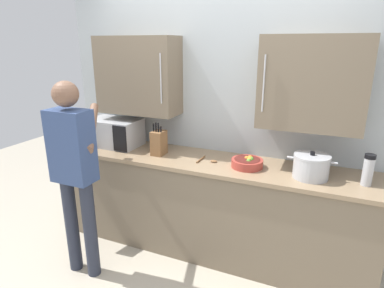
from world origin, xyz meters
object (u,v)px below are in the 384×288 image
fruit_bowl (247,162)px  stock_pot (311,166)px  thermos_flask (368,170)px  microwave_oven (111,132)px  person_figure (74,165)px  knife_block (159,143)px  wooden_spoon (208,160)px

fruit_bowl → stock_pot: 0.52m
stock_pot → thermos_flask: (0.39, 0.01, 0.03)m
microwave_oven → thermos_flask: bearing=-1.7°
fruit_bowl → person_figure: person_figure is taller
fruit_bowl → thermos_flask: (0.91, -0.01, 0.08)m
microwave_oven → person_figure: bearing=-75.5°
knife_block → person_figure: 0.80m
microwave_oven → wooden_spoon: microwave_oven is taller
fruit_bowl → microwave_oven: bearing=177.8°
stock_pot → fruit_bowl: bearing=177.2°
fruit_bowl → thermos_flask: size_ratio=1.11×
stock_pot → person_figure: person_figure is taller
wooden_spoon → person_figure: person_figure is taller
thermos_flask → person_figure: size_ratio=0.14×
wooden_spoon → person_figure: bearing=-141.7°
fruit_bowl → stock_pot: size_ratio=0.72×
microwave_oven → thermos_flask: size_ratio=2.96×
wooden_spoon → knife_block: (-0.49, -0.01, 0.11)m
microwave_oven → stock_pot: 1.96m
thermos_flask → knife_block: 1.76m
person_figure → wooden_spoon: bearing=38.3°
fruit_bowl → knife_block: (-0.85, -0.01, 0.08)m
fruit_bowl → thermos_flask: bearing=-0.8°
stock_pot → person_figure: (-1.76, -0.68, -0.02)m
microwave_oven → wooden_spoon: bearing=-2.9°
microwave_oven → stock_pot: bearing=-2.4°
wooden_spoon → stock_pot: bearing=-1.6°
wooden_spoon → thermos_flask: 1.27m
wooden_spoon → microwave_oven: bearing=177.1°
stock_pot → knife_block: knife_block is taller
microwave_oven → stock_pot: microwave_oven is taller
microwave_oven → knife_block: (0.59, -0.06, -0.02)m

